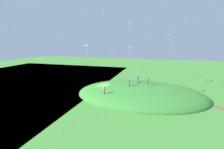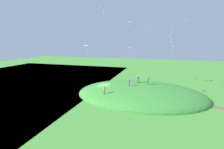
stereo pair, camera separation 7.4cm
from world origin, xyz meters
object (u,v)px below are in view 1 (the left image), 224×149
kite_0 (146,28)px  kite_3 (187,17)px  kite_4 (130,22)px  person_with_child (138,78)px  kite_2 (171,36)px  kite_6 (131,48)px  kite_7 (173,47)px  person_near_shore (148,79)px  person_walking_path (104,89)px  person_watching_kites (129,81)px  kite_8 (174,30)px  kite_5 (86,46)px  kite_1 (103,7)px

kite_0 → kite_3: size_ratio=0.66×
kite_3 → kite_4: 14.88m
person_with_child → kite_2: size_ratio=0.77×
kite_6 → kite_7: 17.36m
person_near_shore → kite_4: 17.75m
kite_6 → kite_3: bearing=48.6°
person_walking_path → kite_7: size_ratio=1.07×
person_near_shore → kite_4: bearing=21.7°
kite_3 → kite_4: kite_3 is taller
person_walking_path → kite_0: size_ratio=1.46×
person_watching_kites → kite_2: (8.27, 6.88, 9.77)m
person_with_child → kite_8: size_ratio=1.22×
person_with_child → kite_5: kite_5 is taller
kite_5 → kite_6: kite_5 is taller
person_with_child → kite_3: 20.89m
kite_4 → kite_6: kite_4 is taller
person_with_child → kite_3: kite_3 is taller
person_near_shore → kite_7: kite_7 is taller
kite_0 → kite_4: (-4.69, 1.18, 1.65)m
kite_0 → kite_3: kite_3 is taller
kite_0 → kite_8: bearing=20.0°
kite_1 → kite_8: (13.66, 17.57, -3.20)m
kite_4 → kite_8: size_ratio=1.18×
person_near_shore → kite_0: size_ratio=1.51×
kite_3 → kite_8: size_ratio=1.31×
person_near_shore → person_watching_kites: person_near_shore is taller
kite_6 → kite_8: 16.79m
kite_0 → person_with_child: bearing=-96.5°
person_near_shore → kite_0: 14.65m
person_near_shore → person_watching_kites: 4.51m
kite_1 → kite_3: (16.80, 17.82, 0.01)m
person_with_child → kite_2: 12.38m
kite_2 → kite_7: (1.01, 7.62, -2.68)m
person_near_shore → person_with_child: size_ratio=1.08×
person_near_shore → kite_0: bearing=-0.9°
kite_3 → kite_6: 19.82m
kite_5 → person_near_shore: bearing=25.0°
person_with_child → kite_0: (0.81, 7.13, 12.03)m
person_walking_path → kite_1: 15.63m
kite_6 → person_near_shore: bearing=35.6°
kite_2 → person_with_child: bearing=-154.1°
kite_2 → kite_3: size_ratio=1.20×
person_with_child → kite_2: bearing=104.8°
kite_4 → person_walking_path: bearing=-96.0°
person_walking_path → kite_0: kite_0 is taller
kite_1 → kite_7: 24.58m
kite_3 → person_near_shore: bearing=-127.2°
kite_4 → person_near_shore: bearing=-56.6°
kite_3 → kite_6: bearing=-131.4°
person_near_shore → kite_5: bearing=103.3°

